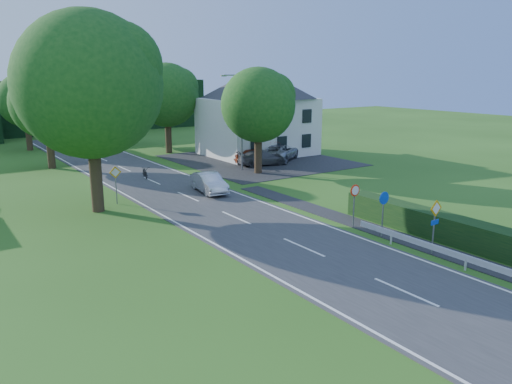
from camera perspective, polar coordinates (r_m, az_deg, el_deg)
road at (r=30.23m, az=-4.33°, el=-2.09°), size 7.00×80.00×0.04m
parking_pad at (r=47.24m, az=0.27°, el=3.65°), size 14.00×16.00×0.04m
line_edge_left at (r=28.79m, az=-9.93°, el=-3.01°), size 0.12×80.00×0.01m
line_edge_right at (r=31.92m, az=0.71°, el=-1.16°), size 0.12×80.00×0.01m
line_centre at (r=30.22m, az=-4.33°, el=-2.04°), size 0.12×80.00×0.01m
tree_main at (r=30.52m, az=-18.33°, el=8.50°), size 9.40×9.40×11.64m
tree_left_far at (r=46.36m, az=-22.73°, el=7.75°), size 7.00×7.00×8.58m
tree_right_far at (r=52.02m, az=-10.10°, el=9.39°), size 7.40×7.40×9.09m
tree_left_back at (r=58.22m, az=-24.78°, el=8.28°), size 6.60×6.60×8.07m
tree_right_back at (r=59.07m, az=-14.25°, el=8.91°), size 6.20×6.20×7.56m
tree_right_mid at (r=40.62m, az=0.25°, el=8.11°), size 7.00×7.00×8.58m
treeline_right at (r=74.84m, az=-17.17°, el=9.41°), size 30.00×5.00×7.00m
house_white at (r=50.28m, az=0.19°, el=9.29°), size 10.60×8.40×8.60m
streetlight at (r=42.02m, az=-1.82°, el=8.52°), size 2.03×0.18×8.00m
sign_priority_right at (r=23.89m, az=19.79°, el=-2.70°), size 0.78×0.09×2.59m
sign_roundabout at (r=25.70m, az=14.37°, el=-1.48°), size 0.64×0.08×2.37m
sign_speed_limit at (r=26.98m, az=11.21°, el=-0.40°), size 0.64×0.11×2.37m
sign_priority_left at (r=32.46m, az=-15.76°, el=1.61°), size 0.78×0.09×2.44m
moving_car at (r=34.57m, az=-5.38°, el=1.08°), size 2.00×4.26×1.35m
motorcycle at (r=40.12m, az=-12.56°, el=2.23°), size 0.96×1.81×0.90m
parked_car_red at (r=45.42m, az=0.02°, el=4.17°), size 4.40×2.86×1.39m
parked_car_silver_a at (r=49.50m, az=-2.79°, el=4.89°), size 4.21×2.45×1.31m
parked_car_grey at (r=44.59m, az=0.74°, el=3.94°), size 4.79×2.75×1.31m
parked_car_silver_b at (r=47.24m, az=2.75°, el=4.58°), size 5.83×5.07×1.49m
parasol at (r=47.11m, az=1.70°, el=4.83°), size 2.35×2.39×1.93m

